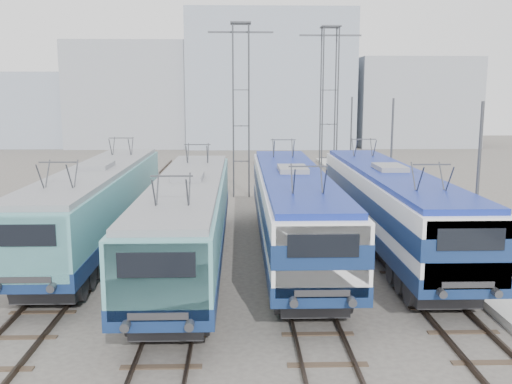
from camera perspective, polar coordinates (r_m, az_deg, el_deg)
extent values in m
plane|color=#514C47|center=(19.74, -1.24, -11.79)|extent=(160.00, 160.00, 0.00)
cube|color=#9E9E99|center=(29.17, 19.17, -4.84)|extent=(4.00, 70.00, 0.30)
cube|color=navy|center=(27.94, -15.38, -2.56)|extent=(2.99, 18.89, 0.63)
cube|color=teal|center=(27.70, -15.49, -0.02)|extent=(2.94, 18.89, 1.89)
cube|color=teal|center=(19.25, -21.87, -5.22)|extent=(2.70, 0.73, 2.14)
cube|color=slate|center=(27.55, -15.59, 2.13)|extent=(2.70, 18.13, 0.21)
cube|color=#262628|center=(22.28, -19.10, -8.01)|extent=(2.20, 3.78, 0.71)
cube|color=#262628|center=(34.11, -12.85, -1.59)|extent=(2.20, 3.78, 0.71)
cube|color=navy|center=(24.17, -6.70, -4.25)|extent=(2.93, 18.52, 0.62)
cube|color=teal|center=(23.90, -6.76, -1.38)|extent=(2.88, 18.52, 1.85)
cube|color=teal|center=(15.38, -9.67, -8.53)|extent=(2.65, 0.72, 2.10)
cube|color=slate|center=(23.72, -6.81, 1.06)|extent=(2.65, 17.78, 0.21)
cube|color=#262628|center=(18.54, -8.33, -11.23)|extent=(2.16, 3.70, 0.69)
cube|color=#262628|center=(30.33, -5.66, -2.82)|extent=(2.16, 3.70, 0.69)
cube|color=navy|center=(25.84, 3.64, -3.23)|extent=(2.99, 18.88, 0.63)
cube|color=white|center=(25.58, 3.67, -0.48)|extent=(2.94, 18.88, 1.89)
cube|color=navy|center=(25.59, 3.67, -0.60)|extent=(2.98, 18.90, 0.73)
cube|color=white|center=(16.85, 6.51, -6.66)|extent=(2.70, 0.73, 2.14)
cube|color=navy|center=(25.41, 3.70, 1.85)|extent=(2.70, 18.12, 0.21)
cube|color=#262628|center=(20.04, 5.28, -9.50)|extent=(2.20, 3.78, 0.71)
cube|color=#262628|center=(32.13, 2.60, -2.05)|extent=(2.20, 3.78, 0.71)
cube|color=navy|center=(27.17, 13.03, -2.83)|extent=(2.97, 18.77, 0.63)
cube|color=white|center=(26.92, 13.14, -0.23)|extent=(2.92, 18.77, 1.88)
cube|color=navy|center=(26.93, 13.13, -0.34)|extent=(2.96, 18.79, 0.73)
cube|color=white|center=(18.60, 20.16, -5.67)|extent=(2.69, 0.73, 2.13)
cube|color=navy|center=(26.77, 13.22, 1.97)|extent=(2.69, 18.02, 0.21)
cube|color=#262628|center=(21.59, 17.15, -8.48)|extent=(2.19, 3.75, 0.70)
cube|color=#262628|center=(33.28, 10.29, -1.79)|extent=(2.19, 3.75, 0.70)
cylinder|color=#3F4247|center=(39.82, -2.30, 8.01)|extent=(0.10, 0.10, 12.00)
cylinder|color=#3F4247|center=(39.82, -0.71, 8.02)|extent=(0.10, 0.10, 12.00)
cylinder|color=#3F4247|center=(40.92, -2.29, 8.06)|extent=(0.10, 0.10, 12.00)
cylinder|color=#3F4247|center=(40.92, -0.73, 8.07)|extent=(0.10, 0.10, 12.00)
cube|color=#3F4247|center=(40.55, -1.54, 15.69)|extent=(4.50, 0.12, 0.12)
cylinder|color=#3F4247|center=(42.25, 6.66, 8.06)|extent=(0.10, 0.10, 12.00)
cylinder|color=#3F4247|center=(42.42, 8.15, 8.04)|extent=(0.10, 0.10, 12.00)
cylinder|color=#3F4247|center=(43.34, 6.45, 8.11)|extent=(0.10, 0.10, 12.00)
cylinder|color=#3F4247|center=(43.51, 7.90, 8.08)|extent=(0.10, 0.10, 12.00)
cube|color=#3F4247|center=(43.06, 7.46, 15.27)|extent=(4.50, 0.12, 0.12)
cylinder|color=#3F4247|center=(22.45, 21.20, -0.51)|extent=(0.12, 0.12, 7.00)
cylinder|color=#3F4247|center=(33.71, 13.36, 3.16)|extent=(0.12, 0.12, 7.00)
cylinder|color=#3F4247|center=(45.35, 9.47, 4.95)|extent=(0.12, 0.12, 7.00)
cube|color=#8E949D|center=(81.54, -11.62, 9.47)|extent=(18.00, 12.00, 14.00)
cube|color=#8B97A8|center=(80.47, 1.31, 11.09)|extent=(22.00, 14.00, 18.00)
cube|color=#8E949D|center=(83.89, 15.23, 8.65)|extent=(16.00, 12.00, 12.00)
cube|color=#8B97A8|center=(85.76, -22.25, 7.62)|extent=(14.00, 10.00, 10.00)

